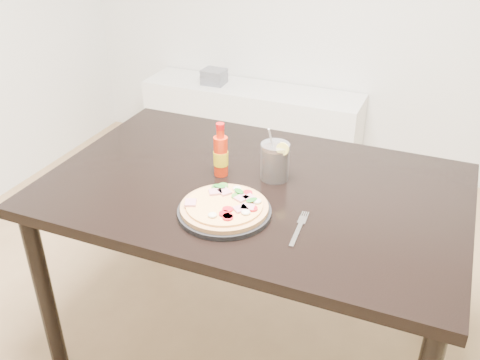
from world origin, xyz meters
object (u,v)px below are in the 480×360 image
at_px(fork, 299,227).
at_px(hot_sauce_bottle, 221,155).
at_px(plate, 224,212).
at_px(cola_cup, 275,162).
at_px(pizza, 225,206).
at_px(media_console, 251,125).
at_px(dining_table, 253,205).

bearing_deg(fork, hot_sauce_bottle, 145.15).
height_order(plate, cola_cup, cola_cup).
height_order(pizza, fork, pizza).
relative_size(pizza, media_console, 0.19).
bearing_deg(cola_cup, media_console, 114.33).
xyz_separation_m(hot_sauce_bottle, fork, (0.35, -0.21, -0.07)).
relative_size(cola_cup, media_console, 0.13).
xyz_separation_m(hot_sauce_bottle, cola_cup, (0.18, 0.05, -0.01)).
relative_size(dining_table, cola_cup, 7.43).
xyz_separation_m(dining_table, fork, (0.22, -0.19, 0.09)).
distance_m(dining_table, cola_cup, 0.17).
xyz_separation_m(plate, media_console, (-0.59, 1.73, -0.51)).
xyz_separation_m(plate, hot_sauce_bottle, (-0.11, 0.23, 0.07)).
xyz_separation_m(dining_table, hot_sauce_bottle, (-0.13, 0.02, 0.16)).
xyz_separation_m(dining_table, pizza, (-0.01, -0.20, 0.11)).
height_order(dining_table, media_console, dining_table).
height_order(hot_sauce_bottle, media_console, hot_sauce_bottle).
distance_m(pizza, cola_cup, 0.28).
distance_m(pizza, fork, 0.24).
bearing_deg(plate, hot_sauce_bottle, 116.80).
bearing_deg(pizza, media_console, 109.00).
distance_m(dining_table, plate, 0.22).
distance_m(cola_cup, fork, 0.31).
bearing_deg(hot_sauce_bottle, dining_table, -9.36).
distance_m(plate, pizza, 0.02).
xyz_separation_m(dining_table, cola_cup, (0.05, 0.07, 0.14)).
distance_m(plate, fork, 0.24).
xyz_separation_m(pizza, hot_sauce_bottle, (-0.12, 0.22, 0.05)).
height_order(fork, media_console, fork).
xyz_separation_m(plate, pizza, (0.00, 0.00, 0.02)).
relative_size(hot_sauce_bottle, media_console, 0.14).
height_order(dining_table, pizza, pizza).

